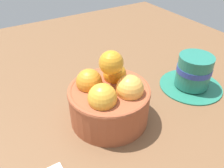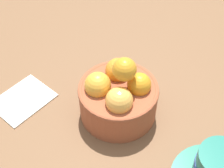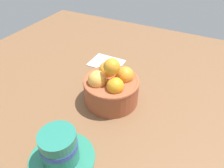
{
  "view_description": "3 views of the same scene",
  "coord_description": "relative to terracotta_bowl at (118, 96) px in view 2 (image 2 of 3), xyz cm",
  "views": [
    {
      "loc": [
        28.92,
        -17.06,
        31.73
      ],
      "look_at": [
        -0.74,
        1.06,
        7.25
      ],
      "focal_mm": 37.49,
      "sensor_mm": 36.0,
      "label": 1
    },
    {
      "loc": [
        31.44,
        25.94,
        51.55
      ],
      "look_at": [
        0.56,
        -1.07,
        7.77
      ],
      "focal_mm": 53.03,
      "sensor_mm": 36.0,
      "label": 2
    },
    {
      "loc": [
        -20.62,
        40.03,
        40.47
      ],
      "look_at": [
        -0.17,
        -0.09,
        5.7
      ],
      "focal_mm": 34.21,
      "sensor_mm": 36.0,
      "label": 3
    }
  ],
  "objects": [
    {
      "name": "terracotta_bowl",
      "position": [
        0.0,
        0.0,
        0.0
      ],
      "size": [
        15.01,
        15.01,
        13.98
      ],
      "color": "#9E4C2D",
      "rests_on": "ground_plane"
    },
    {
      "name": "ground_plane",
      "position": [
        -0.03,
        -0.0,
        -7.33
      ],
      "size": [
        118.66,
        110.49,
        4.81
      ],
      "primitive_type": "cube",
      "color": "brown"
    },
    {
      "name": "folded_napkin",
      "position": [
        10.44,
        -16.52,
        -4.63
      ],
      "size": [
        11.27,
        8.92,
        0.6
      ],
      "primitive_type": "cube",
      "rotation": [
        0.0,
        0.0,
        -0.0
      ],
      "color": "white",
      "rests_on": "ground_plane"
    }
  ]
}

